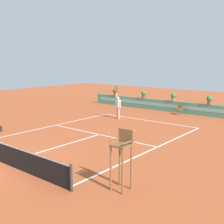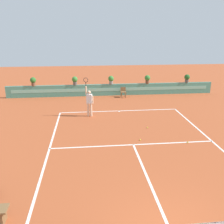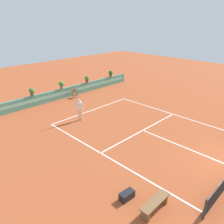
{
  "view_description": "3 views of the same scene",
  "coord_description": "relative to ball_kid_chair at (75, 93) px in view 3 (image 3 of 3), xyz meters",
  "views": [
    {
      "loc": [
        11.28,
        -6.24,
        4.46
      ],
      "look_at": [
        -0.83,
        8.69,
        1.0
      ],
      "focal_mm": 45.34,
      "sensor_mm": 36.0,
      "label": 1
    },
    {
      "loc": [
        -2.23,
        -4.57,
        5.41
      ],
      "look_at": [
        -0.83,
        8.69,
        1.0
      ],
      "focal_mm": 39.5,
      "sensor_mm": 36.0,
      "label": 2
    },
    {
      "loc": [
        -11.68,
        -2.04,
        7.45
      ],
      "look_at": [
        -0.83,
        8.69,
        1.0
      ],
      "focal_mm": 35.83,
      "sensor_mm": 36.0,
      "label": 3
    }
  ],
  "objects": [
    {
      "name": "tennis_player",
      "position": [
        -2.95,
        -4.67,
        0.57
      ],
      "size": [
        0.6,
        0.31,
        2.58
      ],
      "color": "beige",
      "rests_on": "ground"
    },
    {
      "name": "potted_plant_far_right",
      "position": [
        5.84,
        0.73,
        0.93
      ],
      "size": [
        0.48,
        0.48,
        0.72
      ],
      "color": "#514C47",
      "rests_on": "back_wall_barrier"
    },
    {
      "name": "potted_plant_right",
      "position": [
        2.24,
        0.73,
        0.93
      ],
      "size": [
        0.48,
        0.48,
        0.72
      ],
      "color": "brown",
      "rests_on": "back_wall_barrier"
    },
    {
      "name": "potted_plant_centre",
      "position": [
        -0.98,
        0.73,
        0.93
      ],
      "size": [
        0.48,
        0.48,
        0.72
      ],
      "color": "gray",
      "rests_on": "back_wall_barrier"
    },
    {
      "name": "ball_kid_chair",
      "position": [
        0.0,
        0.0,
        0.0
      ],
      "size": [
        0.44,
        0.44,
        0.85
      ],
      "color": "brown",
      "rests_on": "ground"
    },
    {
      "name": "bench_courtside",
      "position": [
        -6.31,
        -14.02,
        -0.1
      ],
      "size": [
        1.6,
        0.44,
        0.51
      ],
      "color": "brown",
      "rests_on": "ground"
    },
    {
      "name": "gear_bag",
      "position": [
        -6.62,
        -12.76,
        -0.3
      ],
      "size": [
        0.72,
        0.41,
        0.36
      ],
      "primitive_type": "cube",
      "rotation": [
        0.0,
        0.0,
        -0.07
      ],
      "color": "black",
      "rests_on": "ground"
    },
    {
      "name": "tennis_ball_near_baseline",
      "position": [
        -0.43,
        -8.79,
        -0.44
      ],
      "size": [
        0.07,
        0.07,
        0.07
      ],
      "primitive_type": "sphere",
      "color": "#CCE033",
      "rests_on": "ground"
    },
    {
      "name": "ground_plane",
      "position": [
        -0.87,
        -9.66,
        -0.48
      ],
      "size": [
        60.0,
        60.0,
        0.0
      ],
      "primitive_type": "plane",
      "color": "#A84C28"
    },
    {
      "name": "back_wall_barrier",
      "position": [
        -0.87,
        0.73,
        0.02
      ],
      "size": [
        18.0,
        0.21,
        1.0
      ],
      "color": "#4C8E7A",
      "rests_on": "ground"
    },
    {
      "name": "tennis_ball_mid_court",
      "position": [
        0.35,
        -7.15,
        -0.44
      ],
      "size": [
        0.07,
        0.07,
        0.07
      ],
      "primitive_type": "sphere",
      "color": "#CCE033",
      "rests_on": "ground"
    },
    {
      "name": "potted_plant_left",
      "position": [
        -4.08,
        0.73,
        0.93
      ],
      "size": [
        0.48,
        0.48,
        0.72
      ],
      "color": "#514C47",
      "rests_on": "back_wall_barrier"
    },
    {
      "name": "court_lines",
      "position": [
        -0.87,
        -8.94,
        -0.47
      ],
      "size": [
        8.32,
        11.94,
        0.01
      ],
      "color": "white",
      "rests_on": "ground"
    },
    {
      "name": "tennis_ball_by_sideline",
      "position": [
        1.91,
        -9.32,
        -0.44
      ],
      "size": [
        0.07,
        0.07,
        0.07
      ],
      "primitive_type": "sphere",
      "color": "#CCE033",
      "rests_on": "ground"
    }
  ]
}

